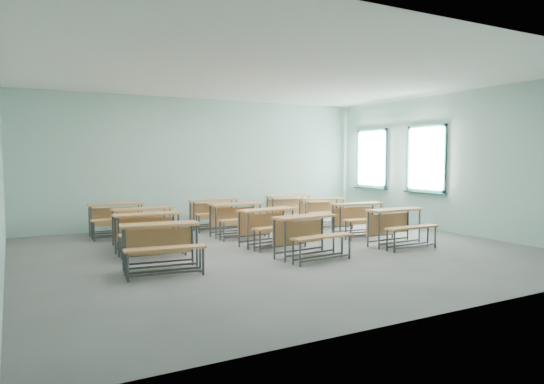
{
  "coord_description": "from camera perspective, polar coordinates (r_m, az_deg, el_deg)",
  "views": [
    {
      "loc": [
        -4.38,
        -7.71,
        1.73
      ],
      "look_at": [
        0.45,
        1.2,
        1.0
      ],
      "focal_mm": 32.0,
      "sensor_mm": 36.0,
      "label": 1
    }
  ],
  "objects": [
    {
      "name": "room",
      "position": [
        8.94,
        1.49,
        3.28
      ],
      "size": [
        9.04,
        8.04,
        3.24
      ],
      "color": "slate",
      "rests_on": "ground"
    },
    {
      "name": "desk_unit_r0c0",
      "position": [
        7.51,
        -12.9,
        -5.5
      ],
      "size": [
        1.24,
        0.91,
        0.72
      ],
      "rotation": [
        0.0,
        0.0,
        -0.11
      ],
      "color": "#BC7B44",
      "rests_on": "ground"
    },
    {
      "name": "desk_unit_r0c1",
      "position": [
        8.33,
        4.32,
        -4.47
      ],
      "size": [
        1.24,
        0.9,
        0.72
      ],
      "rotation": [
        0.0,
        0.0,
        0.11
      ],
      "color": "#BC7B44",
      "rests_on": "ground"
    },
    {
      "name": "desk_unit_r0c2",
      "position": [
        9.7,
        14.61,
        -3.37
      ],
      "size": [
        1.18,
        0.81,
        0.72
      ],
      "rotation": [
        0.0,
        0.0,
        0.03
      ],
      "color": "#BC7B44",
      "rests_on": "ground"
    },
    {
      "name": "desk_unit_r1c0",
      "position": [
        8.94,
        -14.31,
        -4.0
      ],
      "size": [
        1.16,
        0.78,
        0.72
      ],
      "rotation": [
        0.0,
        0.0,
        -0.0
      ],
      "color": "#BC7B44",
      "rests_on": "ground"
    },
    {
      "name": "desk_unit_r1c1",
      "position": [
        9.4,
        -0.29,
        -3.47
      ],
      "size": [
        1.25,
        0.92,
        0.72
      ],
      "rotation": [
        0.0,
        0.0,
        0.13
      ],
      "color": "#BC7B44",
      "rests_on": "ground"
    },
    {
      "name": "desk_unit_r1c2",
      "position": [
        10.75,
        10.29,
        -2.58
      ],
      "size": [
        1.21,
        0.86,
        0.72
      ],
      "rotation": [
        0.0,
        0.0,
        -0.07
      ],
      "color": "#BC7B44",
      "rests_on": "ground"
    },
    {
      "name": "desk_unit_r2c0",
      "position": [
        9.9,
        -14.86,
        -3.23
      ],
      "size": [
        1.22,
        0.88,
        0.72
      ],
      "rotation": [
        0.0,
        0.0,
        0.09
      ],
      "color": "#BC7B44",
      "rests_on": "ground"
    },
    {
      "name": "desk_unit_r2c1",
      "position": [
        10.57,
        -4.08,
        -2.64
      ],
      "size": [
        1.18,
        0.81,
        0.72
      ],
      "rotation": [
        0.0,
        0.0,
        0.03
      ],
      "color": "#BC7B44",
      "rests_on": "ground"
    },
    {
      "name": "desk_unit_r2c2",
      "position": [
        11.94,
        6.12,
        -1.88
      ],
      "size": [
        1.21,
        0.85,
        0.72
      ],
      "rotation": [
        0.0,
        0.0,
        -0.06
      ],
      "color": "#BC7B44",
      "rests_on": "ground"
    },
    {
      "name": "desk_unit_r3c0",
      "position": [
        11.08,
        -17.8,
        -2.52
      ],
      "size": [
        1.17,
        0.8,
        0.72
      ],
      "rotation": [
        0.0,
        0.0,
        -0.02
      ],
      "color": "#BC7B44",
      "rests_on": "ground"
    },
    {
      "name": "desk_unit_r3c1",
      "position": [
        11.7,
        -6.74,
        -2.01
      ],
      "size": [
        1.2,
        0.84,
        0.72
      ],
      "rotation": [
        0.0,
        0.0,
        -0.05
      ],
      "color": "#BC7B44",
      "rests_on": "ground"
    },
    {
      "name": "desk_unit_r3c2",
      "position": [
        12.75,
        2.12,
        -1.48
      ],
      "size": [
        1.17,
        0.8,
        0.72
      ],
      "rotation": [
        0.0,
        0.0,
        -0.02
      ],
      "color": "#BC7B44",
      "rests_on": "ground"
    }
  ]
}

